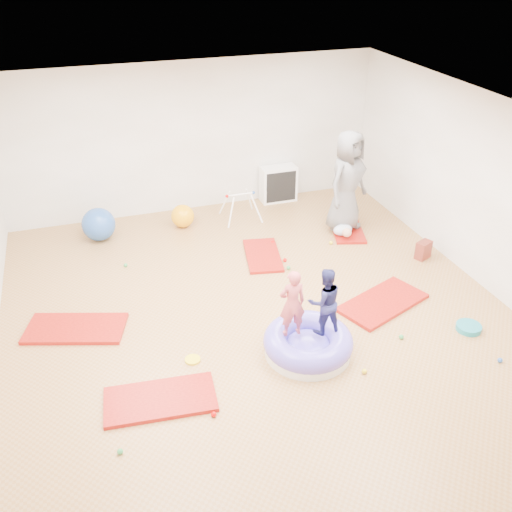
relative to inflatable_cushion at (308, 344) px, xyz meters
name	(u,v)px	position (x,y,z in m)	size (l,w,h in m)	color
room	(263,233)	(-0.34, 0.80, 1.26)	(7.01, 8.01, 2.81)	#9B6936
gym_mat_front_left	(160,399)	(-1.96, -0.28, -0.11)	(1.28, 0.64, 0.05)	#B42314
gym_mat_mid_left	(76,328)	(-2.82, 1.43, -0.11)	(1.32, 0.66, 0.06)	#B42314
gym_mat_center_back	(263,255)	(0.25, 2.53, -0.12)	(1.10, 0.55, 0.05)	#B42314
gym_mat_right	(382,303)	(1.46, 0.66, -0.11)	(1.34, 0.67, 0.06)	#B42314
gym_mat_rear_right	(347,229)	(2.01, 2.94, -0.12)	(1.06, 0.53, 0.04)	#B42314
inflatable_cushion	(308,344)	(0.00, 0.00, 0.00)	(1.15, 1.15, 0.36)	white
child_pink	(292,300)	(-0.20, 0.10, 0.66)	(0.34, 0.22, 0.93)	#C75054
child_navy	(325,298)	(0.20, 0.02, 0.65)	(0.44, 0.35, 0.91)	navy
adult_caregiver	(347,181)	(1.96, 3.00, 0.81)	(0.88, 0.57, 1.81)	slate
infant	(344,230)	(1.82, 2.71, 0.01)	(0.35, 0.35, 0.20)	silver
ball_pit_balls	(290,309)	(0.13, 0.93, -0.11)	(4.79, 3.92, 0.06)	green
exercise_ball_blue	(99,224)	(-2.27, 4.01, 0.15)	(0.58, 0.58, 0.58)	#2653A9
exercise_ball_orange	(183,216)	(-0.78, 4.04, 0.07)	(0.42, 0.42, 0.42)	#FFAA0A
infant_play_gym	(240,202)	(0.31, 3.99, 0.21)	(0.69, 0.65, 0.53)	white
cube_shelf	(278,184)	(1.28, 4.59, 0.21)	(0.71, 0.35, 0.71)	white
balance_disc	(469,327)	(2.27, -0.25, -0.10)	(0.34, 0.34, 0.08)	teal
backpack	(423,250)	(2.76, 1.66, 0.01)	(0.26, 0.16, 0.30)	#BF3923
yellow_toy	(193,360)	(-1.45, 0.30, -0.13)	(0.20, 0.20, 0.03)	yellow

